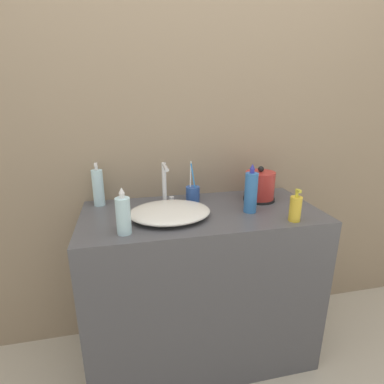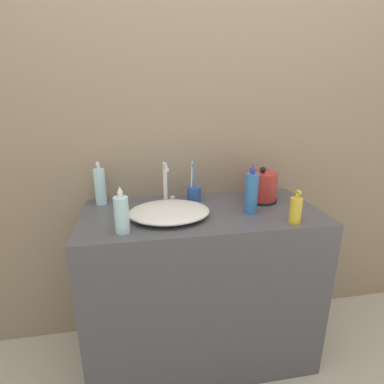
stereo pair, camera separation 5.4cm
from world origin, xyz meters
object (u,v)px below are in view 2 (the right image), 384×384
Objects in this scene: electric_kettle at (261,188)px; toothbrush_cup at (194,194)px; mouthwash_bottle at (296,210)px; hand_cream_bottle at (251,193)px; shampoo_bottle at (122,214)px; faucet at (166,182)px; lotion_bottle at (100,186)px.

toothbrush_cup is (-0.35, 0.05, -0.03)m from electric_kettle.
electric_kettle is 0.29m from mouthwash_bottle.
toothbrush_cup is 0.31m from hand_cream_bottle.
toothbrush_cup is at bearing 171.12° from electric_kettle.
mouthwash_bottle is (0.74, -0.03, -0.02)m from shampoo_bottle.
faucet is 0.50m from electric_kettle.
toothbrush_cup is (0.14, 0.03, -0.08)m from faucet.
toothbrush_cup reaches higher than shampoo_bottle.
lotion_bottle is at bearing 155.30° from mouthwash_bottle.
faucet reaches higher than electric_kettle.
faucet and lotion_bottle have the same top height.
hand_cream_bottle reaches higher than electric_kettle.
lotion_bottle is 1.47× the size of mouthwash_bottle.
hand_cream_bottle is at bearing -40.56° from toothbrush_cup.
hand_cream_bottle is at bearing -127.70° from electric_kettle.
faucet is 0.93× the size of hand_cream_bottle.
lotion_bottle reaches higher than electric_kettle.
electric_kettle is at bearing -7.13° from lotion_bottle.
mouthwash_bottle is (0.04, -0.29, -0.01)m from electric_kettle.
lotion_bottle is 0.75m from hand_cream_bottle.
hand_cream_bottle reaches higher than faucet.
toothbrush_cup reaches higher than mouthwash_bottle.
toothbrush_cup is 1.09× the size of shampoo_bottle.
electric_kettle is at bearing 52.30° from hand_cream_bottle.
faucet is at bearing 177.03° from electric_kettle.
lotion_bottle is 0.93× the size of hand_cream_bottle.
faucet is at bearing -13.22° from lotion_bottle.
hand_cream_bottle reaches higher than mouthwash_bottle.
lotion_bottle is at bearing 166.78° from faucet.
mouthwash_bottle is 0.63× the size of hand_cream_bottle.
hand_cream_bottle is (-0.11, -0.15, 0.03)m from electric_kettle.
mouthwash_bottle is (0.38, -0.35, 0.02)m from toothbrush_cup.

